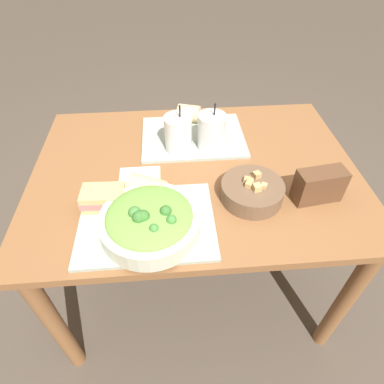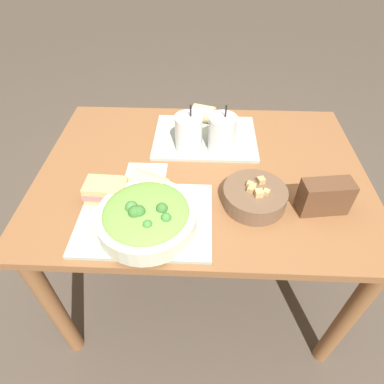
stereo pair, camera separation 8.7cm
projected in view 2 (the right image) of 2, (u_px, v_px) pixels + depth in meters
The scene contains 13 objects.
ground_plane at pixel (199, 275), 1.70m from camera, with size 12.00×12.00×0.00m, color #4C4238.
dining_table at pixel (202, 189), 1.26m from camera, with size 1.20×0.87×0.73m.
tray_near at pixel (146, 218), 1.01m from camera, with size 0.42×0.32×0.01m.
tray_far at pixel (205, 137), 1.33m from camera, with size 0.42×0.32×0.01m.
salad_bowl at pixel (147, 216), 0.95m from camera, with size 0.30×0.30×0.10m.
soup_bowl at pixel (255, 196), 1.04m from camera, with size 0.21×0.21×0.08m.
sandwich_near at pixel (107, 190), 1.04m from camera, with size 0.14×0.09×0.06m.
baguette_near at pixel (151, 184), 1.06m from camera, with size 0.14×0.12×0.07m.
baguette_far at pixel (204, 114), 1.38m from camera, with size 0.11×0.10×0.07m.
drink_cup_dark at pixel (189, 134), 1.22m from camera, with size 0.11×0.11×0.19m.
drink_cup_red at pixel (222, 134), 1.22m from camera, with size 0.11×0.11×0.19m.
chip_bag at pixel (325, 197), 1.00m from camera, with size 0.16×0.09×0.11m.
napkin_folded at pixel (147, 172), 1.17m from camera, with size 0.15×0.10×0.00m.
Camera 2 is at (-0.00, -0.92, 1.50)m, focal length 30.00 mm.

